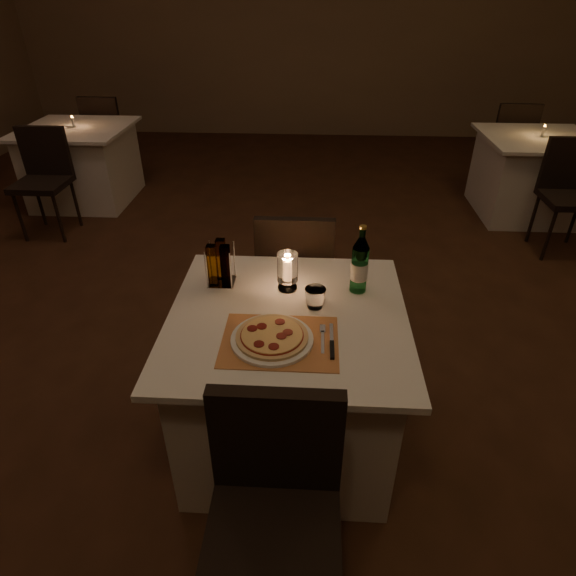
# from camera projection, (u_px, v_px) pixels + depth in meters

# --- Properties ---
(floor) EXTENTS (8.00, 10.00, 0.02)m
(floor) POSITION_uv_depth(u_px,v_px,m) (288.00, 348.00, 2.99)
(floor) COLOR #412415
(floor) RESTS_ON ground
(wall_back) EXTENTS (8.00, 0.02, 3.00)m
(wall_back) POSITION_uv_depth(u_px,v_px,m) (310.00, 20.00, 6.41)
(wall_back) COLOR #866B4E
(wall_back) RESTS_ON ground
(main_table) EXTENTS (1.00, 1.00, 0.74)m
(main_table) POSITION_uv_depth(u_px,v_px,m) (288.00, 380.00, 2.20)
(main_table) COLOR silver
(main_table) RESTS_ON ground
(chair_near) EXTENTS (0.42, 0.42, 0.90)m
(chair_near) POSITION_uv_depth(u_px,v_px,m) (275.00, 496.00, 1.51)
(chair_near) COLOR black
(chair_near) RESTS_ON ground
(chair_far) EXTENTS (0.42, 0.42, 0.90)m
(chair_far) POSITION_uv_depth(u_px,v_px,m) (295.00, 269.00, 2.71)
(chair_far) COLOR black
(chair_far) RESTS_ON ground
(placemat) EXTENTS (0.45, 0.34, 0.00)m
(placemat) POSITION_uv_depth(u_px,v_px,m) (280.00, 341.00, 1.86)
(placemat) COLOR #C07842
(placemat) RESTS_ON main_table
(plate) EXTENTS (0.32, 0.32, 0.01)m
(plate) POSITION_uv_depth(u_px,v_px,m) (272.00, 339.00, 1.85)
(plate) COLOR white
(plate) RESTS_ON placemat
(pizza) EXTENTS (0.28, 0.28, 0.02)m
(pizza) POSITION_uv_depth(u_px,v_px,m) (272.00, 336.00, 1.84)
(pizza) COLOR #D8B77F
(pizza) RESTS_ON plate
(fork) EXTENTS (0.02, 0.18, 0.00)m
(fork) POSITION_uv_depth(u_px,v_px,m) (323.00, 337.00, 1.87)
(fork) COLOR silver
(fork) RESTS_ON placemat
(knife) EXTENTS (0.02, 0.22, 0.01)m
(knife) POSITION_uv_depth(u_px,v_px,m) (332.00, 346.00, 1.82)
(knife) COLOR black
(knife) RESTS_ON placemat
(tumbler) EXTENTS (0.09, 0.09, 0.09)m
(tumbler) POSITION_uv_depth(u_px,v_px,m) (315.00, 298.00, 2.04)
(tumbler) COLOR white
(tumbler) RESTS_ON main_table
(water_bottle) EXTENTS (0.08, 0.08, 0.32)m
(water_bottle) POSITION_uv_depth(u_px,v_px,m) (360.00, 265.00, 2.10)
(water_bottle) COLOR #61B475
(water_bottle) RESTS_ON main_table
(hurricane_candle) EXTENTS (0.09, 0.09, 0.18)m
(hurricane_candle) POSITION_uv_depth(u_px,v_px,m) (288.00, 269.00, 2.13)
(hurricane_candle) COLOR white
(hurricane_candle) RESTS_ON main_table
(cruet_caddy) EXTENTS (0.12, 0.12, 0.21)m
(cruet_caddy) POSITION_uv_depth(u_px,v_px,m) (220.00, 265.00, 2.17)
(cruet_caddy) COLOR white
(cruet_caddy) RESTS_ON main_table
(neighbor_table_left) EXTENTS (1.00, 1.00, 0.74)m
(neighbor_table_left) POSITION_uv_depth(u_px,v_px,m) (83.00, 164.00, 4.83)
(neighbor_table_left) COLOR silver
(neighbor_table_left) RESTS_ON ground
(neighbor_chair_la) EXTENTS (0.42, 0.42, 0.90)m
(neighbor_chair_la) POSITION_uv_depth(u_px,v_px,m) (44.00, 171.00, 4.13)
(neighbor_chair_la) COLOR black
(neighbor_chair_la) RESTS_ON ground
(neighbor_chair_lb) EXTENTS (0.42, 0.42, 0.90)m
(neighbor_chair_lb) POSITION_uv_depth(u_px,v_px,m) (106.00, 129.00, 5.34)
(neighbor_chair_lb) COLOR black
(neighbor_chair_lb) RESTS_ON ground
(neighbor_candle_left) EXTENTS (0.03, 0.03, 0.11)m
(neighbor_candle_left) POSITION_uv_depth(u_px,v_px,m) (73.00, 122.00, 4.61)
(neighbor_candle_left) COLOR white
(neighbor_candle_left) RESTS_ON neighbor_table_left
(neighbor_table_right) EXTENTS (1.00, 1.00, 0.74)m
(neighbor_table_right) POSITION_uv_depth(u_px,v_px,m) (531.00, 176.00, 4.54)
(neighbor_table_right) COLOR silver
(neighbor_table_right) RESTS_ON ground
(neighbor_chair_ra) EXTENTS (0.42, 0.42, 0.90)m
(neighbor_chair_ra) POSITION_uv_depth(u_px,v_px,m) (570.00, 185.00, 3.84)
(neighbor_chair_ra) COLOR black
(neighbor_chair_ra) RESTS_ON ground
(neighbor_chair_rb) EXTENTS (0.42, 0.42, 0.90)m
(neighbor_chair_rb) POSITION_uv_depth(u_px,v_px,m) (510.00, 137.00, 5.05)
(neighbor_chair_rb) COLOR black
(neighbor_chair_rb) RESTS_ON ground
(neighbor_candle_right) EXTENTS (0.03, 0.03, 0.11)m
(neighbor_candle_right) POSITION_uv_depth(u_px,v_px,m) (543.00, 131.00, 4.32)
(neighbor_candle_right) COLOR white
(neighbor_candle_right) RESTS_ON neighbor_table_right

